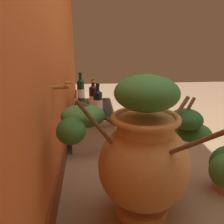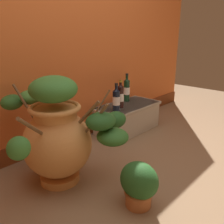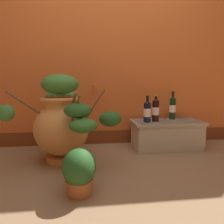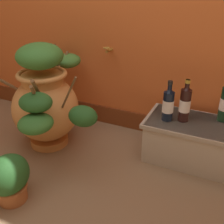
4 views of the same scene
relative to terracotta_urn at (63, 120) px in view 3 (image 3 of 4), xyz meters
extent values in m
plane|color=#896B4C|center=(0.50, -0.56, -0.40)|extent=(7.00, 7.00, 0.00)
cube|color=#D6662D|center=(0.50, 0.64, 0.90)|extent=(4.40, 0.20, 2.60)
cube|color=brown|center=(0.50, 0.53, -0.32)|extent=(4.40, 0.02, 0.17)
cylinder|color=#B28433|center=(0.32, 0.49, 0.31)|extent=(0.02, 0.10, 0.02)
torus|color=#B28433|center=(0.32, 0.44, 0.34)|extent=(0.06, 0.06, 0.01)
cylinder|color=#D68E4C|center=(-0.01, 0.01, -0.37)|extent=(0.31, 0.31, 0.06)
ellipsoid|color=#D68E4C|center=(-0.01, 0.01, -0.08)|extent=(0.52, 0.52, 0.52)
cylinder|color=#D68E4C|center=(-0.01, 0.01, 0.15)|extent=(0.31, 0.31, 0.10)
torus|color=#D68E4C|center=(-0.01, 0.01, 0.20)|extent=(0.38, 0.38, 0.04)
cylinder|color=brown|center=(0.29, -0.11, 0.14)|extent=(0.21, 0.10, 0.32)
ellipsoid|color=#235623|center=(0.44, -0.17, 0.03)|extent=(0.20, 0.16, 0.14)
cylinder|color=brown|center=(0.14, -0.25, 0.13)|extent=(0.11, 0.19, 0.27)
ellipsoid|color=#2D6628|center=(0.20, -0.36, 0.02)|extent=(0.22, 0.23, 0.11)
cylinder|color=brown|center=(-0.11, 0.28, 0.22)|extent=(0.07, 0.18, 0.26)
ellipsoid|color=#2D6628|center=(-0.15, 0.40, 0.20)|extent=(0.18, 0.14, 0.12)
cylinder|color=brown|center=(-0.01, 0.26, 0.23)|extent=(0.02, 0.19, 0.14)
ellipsoid|color=#428438|center=(0.00, 0.34, 0.22)|extent=(0.21, 0.24, 0.11)
cylinder|color=brown|center=(-0.29, -0.15, 0.18)|extent=(0.26, 0.19, 0.24)
ellipsoid|color=#387A33|center=(-0.42, -0.23, 0.11)|extent=(0.13, 0.12, 0.14)
cylinder|color=brown|center=(0.12, -0.21, 0.19)|extent=(0.09, 0.16, 0.20)
ellipsoid|color=#235623|center=(0.16, -0.29, 0.13)|extent=(0.23, 0.20, 0.12)
ellipsoid|color=#387A33|center=(-0.01, 0.01, 0.34)|extent=(0.34, 0.34, 0.19)
cube|color=beige|center=(1.15, 0.28, -0.24)|extent=(0.76, 0.39, 0.32)
cube|color=#AEA592|center=(1.15, 0.28, -0.10)|extent=(0.81, 0.41, 0.03)
cylinder|color=black|center=(1.27, 0.40, 0.04)|extent=(0.07, 0.07, 0.25)
cone|color=black|center=(1.27, 0.40, 0.18)|extent=(0.07, 0.07, 0.04)
cylinder|color=black|center=(1.27, 0.40, 0.21)|extent=(0.03, 0.03, 0.09)
cylinder|color=black|center=(1.27, 0.40, 0.24)|extent=(0.03, 0.03, 0.02)
cylinder|color=silver|center=(1.27, 0.40, 0.05)|extent=(0.07, 0.07, 0.09)
cylinder|color=black|center=(0.90, 0.24, 0.03)|extent=(0.08, 0.08, 0.22)
cone|color=black|center=(0.90, 0.24, 0.15)|extent=(0.08, 0.08, 0.04)
cylinder|color=black|center=(0.90, 0.24, 0.18)|extent=(0.03, 0.03, 0.08)
cylinder|color=black|center=(0.90, 0.24, 0.21)|extent=(0.03, 0.03, 0.02)
cylinder|color=silver|center=(0.90, 0.24, 0.03)|extent=(0.08, 0.08, 0.09)
cylinder|color=black|center=(1.01, 0.28, 0.04)|extent=(0.08, 0.08, 0.24)
cone|color=black|center=(1.01, 0.28, 0.17)|extent=(0.08, 0.08, 0.04)
cylinder|color=black|center=(1.01, 0.28, 0.19)|extent=(0.03, 0.03, 0.07)
cylinder|color=#B7932D|center=(1.01, 0.28, 0.22)|extent=(0.04, 0.04, 0.02)
cylinder|color=silver|center=(1.01, 0.28, 0.04)|extent=(0.08, 0.08, 0.09)
cylinder|color=#B26638|center=(0.18, -0.62, -0.34)|extent=(0.17, 0.17, 0.11)
torus|color=#A45D33|center=(0.18, -0.62, -0.30)|extent=(0.20, 0.20, 0.02)
ellipsoid|color=#235623|center=(0.18, -0.62, -0.21)|extent=(0.23, 0.27, 0.25)
camera|label=1|loc=(-1.27, 0.30, 0.64)|focal=40.43mm
camera|label=2|loc=(-0.95, -1.43, 0.72)|focal=38.71mm
camera|label=3|loc=(0.24, -1.91, 0.34)|focal=31.90mm
camera|label=4|loc=(1.30, -1.55, 0.87)|focal=44.25mm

